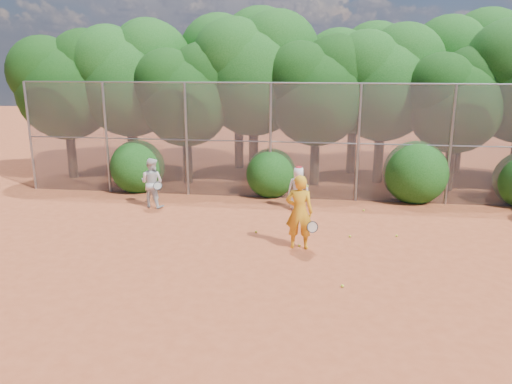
# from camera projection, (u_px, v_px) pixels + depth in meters

# --- Properties ---
(ground) EXTENTS (80.00, 80.00, 0.00)m
(ground) POSITION_uv_depth(u_px,v_px,m) (283.00, 264.00, 11.91)
(ground) COLOR #A44625
(ground) RESTS_ON ground
(fence_back) EXTENTS (20.05, 0.09, 4.03)m
(fence_back) POSITION_uv_depth(u_px,v_px,m) (296.00, 141.00, 17.16)
(fence_back) COLOR gray
(fence_back) RESTS_ON ground
(tree_0) EXTENTS (4.38, 3.81, 6.00)m
(tree_0) POSITION_uv_depth(u_px,v_px,m) (67.00, 81.00, 19.92)
(tree_0) COLOR black
(tree_0) RESTS_ON ground
(tree_1) EXTENTS (4.64, 4.03, 6.35)m
(tree_1) POSITION_uv_depth(u_px,v_px,m) (131.00, 75.00, 19.99)
(tree_1) COLOR black
(tree_1) RESTS_ON ground
(tree_2) EXTENTS (3.99, 3.47, 5.47)m
(tree_2) POSITION_uv_depth(u_px,v_px,m) (187.00, 92.00, 19.12)
(tree_2) COLOR black
(tree_2) RESTS_ON ground
(tree_3) EXTENTS (4.89, 4.26, 6.70)m
(tree_3) POSITION_uv_depth(u_px,v_px,m) (255.00, 70.00, 19.54)
(tree_3) COLOR black
(tree_3) RESTS_ON ground
(tree_4) EXTENTS (4.19, 3.64, 5.73)m
(tree_4) POSITION_uv_depth(u_px,v_px,m) (318.00, 87.00, 18.78)
(tree_4) COLOR black
(tree_4) RESTS_ON ground
(tree_5) EXTENTS (4.51, 3.92, 6.17)m
(tree_5) POSITION_uv_depth(u_px,v_px,m) (385.00, 79.00, 19.13)
(tree_5) COLOR black
(tree_5) RESTS_ON ground
(tree_6) EXTENTS (3.86, 3.36, 5.29)m
(tree_6) POSITION_uv_depth(u_px,v_px,m) (457.00, 97.00, 17.97)
(tree_6) COLOR black
(tree_6) RESTS_ON ground
(tree_9) EXTENTS (4.83, 4.20, 6.62)m
(tree_9) POSITION_uv_depth(u_px,v_px,m) (129.00, 70.00, 22.29)
(tree_9) COLOR black
(tree_9) RESTS_ON ground
(tree_10) EXTENTS (5.15, 4.48, 7.06)m
(tree_10) POSITION_uv_depth(u_px,v_px,m) (240.00, 63.00, 21.73)
(tree_10) COLOR black
(tree_10) RESTS_ON ground
(tree_11) EXTENTS (4.64, 4.03, 6.35)m
(tree_11) POSITION_uv_depth(u_px,v_px,m) (356.00, 75.00, 20.77)
(tree_11) COLOR black
(tree_11) RESTS_ON ground
(tree_12) EXTENTS (5.02, 4.37, 6.88)m
(tree_12) POSITION_uv_depth(u_px,v_px,m) (467.00, 66.00, 20.64)
(tree_12) COLOR black
(tree_12) RESTS_ON ground
(bush_0) EXTENTS (2.00, 2.00, 2.00)m
(bush_0) POSITION_uv_depth(u_px,v_px,m) (137.00, 164.00, 18.52)
(bush_0) COLOR #124511
(bush_0) RESTS_ON ground
(bush_1) EXTENTS (1.80, 1.80, 1.80)m
(bush_1) POSITION_uv_depth(u_px,v_px,m) (271.00, 171.00, 17.85)
(bush_1) COLOR #124511
(bush_1) RESTS_ON ground
(bush_2) EXTENTS (2.20, 2.20, 2.20)m
(bush_2) POSITION_uv_depth(u_px,v_px,m) (416.00, 170.00, 17.12)
(bush_2) COLOR #124511
(bush_2) RESTS_ON ground
(player_yellow) EXTENTS (0.87, 0.53, 1.94)m
(player_yellow) POSITION_uv_depth(u_px,v_px,m) (299.00, 212.00, 12.71)
(player_yellow) COLOR orange
(player_yellow) RESTS_ON ground
(player_teen) EXTENTS (0.73, 0.50, 1.46)m
(player_teen) POSITION_uv_depth(u_px,v_px,m) (298.00, 188.00, 16.16)
(player_teen) COLOR white
(player_teen) RESTS_ON ground
(player_white) EXTENTS (0.92, 0.82, 1.65)m
(player_white) POSITION_uv_depth(u_px,v_px,m) (152.00, 183.00, 16.44)
(player_white) COLOR silver
(player_white) RESTS_ON ground
(ball_0) EXTENTS (0.07, 0.07, 0.07)m
(ball_0) POSITION_uv_depth(u_px,v_px,m) (350.00, 236.00, 13.71)
(ball_0) COLOR #C3D626
(ball_0) RESTS_ON ground
(ball_1) EXTENTS (0.07, 0.07, 0.07)m
(ball_1) POSITION_uv_depth(u_px,v_px,m) (397.00, 236.00, 13.75)
(ball_1) COLOR #C3D626
(ball_1) RESTS_ON ground
(ball_2) EXTENTS (0.07, 0.07, 0.07)m
(ball_2) POSITION_uv_depth(u_px,v_px,m) (342.00, 286.00, 10.67)
(ball_2) COLOR #C3D626
(ball_2) RESTS_ON ground
(ball_4) EXTENTS (0.07, 0.07, 0.07)m
(ball_4) POSITION_uv_depth(u_px,v_px,m) (299.00, 246.00, 13.01)
(ball_4) COLOR #C3D626
(ball_4) RESTS_ON ground
(ball_5) EXTENTS (0.07, 0.07, 0.07)m
(ball_5) POSITION_uv_depth(u_px,v_px,m) (364.00, 210.00, 16.13)
(ball_5) COLOR #C3D626
(ball_5) RESTS_ON ground
(ball_6) EXTENTS (0.07, 0.07, 0.07)m
(ball_6) POSITION_uv_depth(u_px,v_px,m) (256.00, 232.00, 14.08)
(ball_6) COLOR #C3D626
(ball_6) RESTS_ON ground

